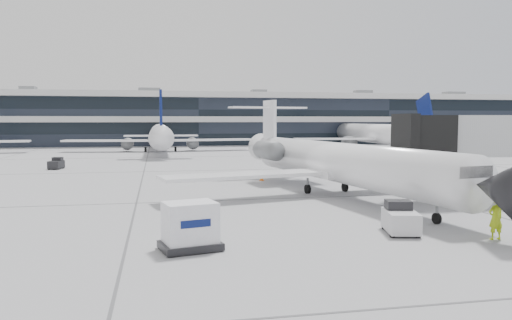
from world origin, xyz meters
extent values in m
plane|color=#9B9B9E|center=(0.00, 0.00, 0.00)|extent=(220.00, 220.00, 0.00)
cube|color=black|center=(0.00, 82.00, 5.00)|extent=(170.00, 22.00, 10.00)
cylinder|color=white|center=(4.00, 0.05, 2.39)|extent=(6.62, 25.10, 2.81)
cone|color=black|center=(6.14, -13.73, 2.39)|extent=(3.22, 3.31, 2.81)
cone|color=white|center=(1.82, 14.02, 2.70)|extent=(3.15, 3.70, 2.67)
cube|color=white|center=(-2.84, 0.03, 1.66)|extent=(11.76, 5.18, 0.23)
cube|color=white|center=(10.52, 2.12, 1.66)|extent=(11.63, 3.66, 0.23)
cylinder|color=slate|center=(0.63, 8.15, 2.81)|extent=(2.09, 3.73, 1.56)
cylinder|color=slate|center=(4.74, 8.79, 2.81)|extent=(2.09, 3.73, 1.56)
cube|color=white|center=(1.91, 13.41, 4.89)|extent=(0.70, 2.72, 4.68)
cube|color=white|center=(1.85, 13.82, 6.55)|extent=(7.66, 2.80, 0.17)
cylinder|color=black|center=(5.52, -9.72, 0.29)|extent=(0.27, 0.60, 0.58)
cylinder|color=black|center=(2.13, 1.86, 0.33)|extent=(0.35, 0.70, 0.67)
cylinder|color=black|center=(5.22, 2.34, 0.33)|extent=(0.35, 0.70, 0.67)
cube|color=black|center=(8.43, -3.46, 4.26)|extent=(2.99, 3.53, 2.84)
cylinder|color=slate|center=(10.14, -3.65, 1.42)|extent=(0.45, 0.45, 2.84)
cube|color=black|center=(10.14, -3.65, 0.35)|extent=(1.98, 1.62, 0.71)
imported|color=#B2D616|center=(6.26, -13.29, 0.98)|extent=(0.74, 0.50, 1.97)
cube|color=silver|center=(2.69, -11.27, 0.59)|extent=(1.90, 2.60, 0.96)
cube|color=black|center=(2.82, -10.75, 1.23)|extent=(1.36, 1.21, 0.53)
cylinder|color=black|center=(2.32, -10.30, 0.23)|extent=(0.30, 0.50, 0.47)
cylinder|color=black|center=(3.46, -10.58, 0.23)|extent=(0.30, 0.50, 0.47)
cylinder|color=black|center=(1.92, -11.96, 0.23)|extent=(0.30, 0.50, 0.47)
cylinder|color=black|center=(3.06, -12.24, 0.23)|extent=(0.30, 0.50, 0.47)
cube|color=black|center=(-7.35, -12.39, 0.19)|extent=(2.74, 2.28, 0.29)
cube|color=white|center=(-7.35, -12.39, 1.17)|extent=(2.39, 2.00, 1.67)
cone|color=orange|center=(0.47, 10.17, 0.29)|extent=(0.37, 0.37, 0.58)
cube|color=orange|center=(0.47, 10.17, 0.02)|extent=(0.51, 0.51, 0.03)
cube|color=black|center=(-19.49, 24.76, 0.50)|extent=(1.55, 2.20, 0.82)
cube|color=black|center=(-19.40, 25.21, 1.05)|extent=(1.14, 1.00, 0.46)
cylinder|color=black|center=(-19.85, 25.57, 0.20)|extent=(0.24, 0.43, 0.40)
cylinder|color=black|center=(-18.86, 25.38, 0.20)|extent=(0.24, 0.43, 0.40)
cylinder|color=black|center=(-20.12, 24.14, 0.20)|extent=(0.24, 0.43, 0.40)
cylinder|color=black|center=(-19.13, 23.95, 0.20)|extent=(0.24, 0.43, 0.40)
camera|label=1|loc=(-8.66, -32.86, 5.39)|focal=35.00mm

